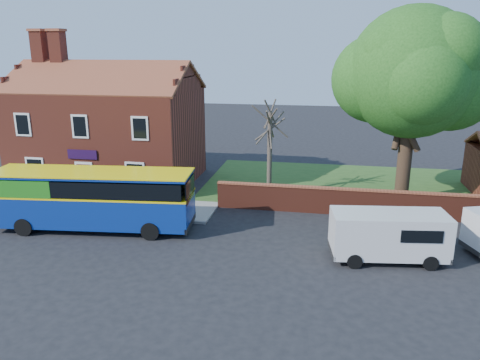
# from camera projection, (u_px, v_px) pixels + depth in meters

# --- Properties ---
(ground) EXTENTS (120.00, 120.00, 0.00)m
(ground) POSITION_uv_depth(u_px,v_px,m) (144.00, 251.00, 22.36)
(ground) COLOR black
(ground) RESTS_ON ground
(pavement) EXTENTS (18.00, 3.50, 0.12)m
(pavement) POSITION_uv_depth(u_px,v_px,m) (73.00, 203.00, 29.02)
(pavement) COLOR gray
(pavement) RESTS_ON ground
(kerb) EXTENTS (18.00, 0.15, 0.14)m
(kerb) POSITION_uv_depth(u_px,v_px,m) (57.00, 213.00, 27.36)
(kerb) COLOR slate
(kerb) RESTS_ON ground
(grass_strip) EXTENTS (26.00, 12.00, 0.04)m
(grass_strip) POSITION_uv_depth(u_px,v_px,m) (393.00, 188.00, 32.34)
(grass_strip) COLOR #426B28
(grass_strip) RESTS_ON ground
(shop_building) EXTENTS (12.30, 8.13, 10.50)m
(shop_building) POSITION_uv_depth(u_px,v_px,m) (110.00, 134.00, 33.54)
(shop_building) COLOR maroon
(shop_building) RESTS_ON ground
(boundary_wall) EXTENTS (22.00, 0.38, 1.60)m
(boundary_wall) POSITION_uv_depth(u_px,v_px,m) (407.00, 205.00, 26.46)
(boundary_wall) COLOR maroon
(boundary_wall) RESTS_ON ground
(bus) EXTENTS (10.66, 3.68, 3.18)m
(bus) POSITION_uv_depth(u_px,v_px,m) (87.00, 197.00, 24.69)
(bus) COLOR navy
(bus) RESTS_ON ground
(van_near) EXTENTS (5.36, 2.71, 2.25)m
(van_near) POSITION_uv_depth(u_px,v_px,m) (389.00, 234.00, 21.15)
(van_near) COLOR silver
(van_near) RESTS_ON ground
(large_tree) EXTENTS (9.68, 7.66, 11.80)m
(large_tree) POSITION_uv_depth(u_px,v_px,m) (414.00, 77.00, 27.50)
(large_tree) COLOR black
(large_tree) RESTS_ON ground
(bare_tree) EXTENTS (2.23, 2.66, 5.96)m
(bare_tree) POSITION_uv_depth(u_px,v_px,m) (270.00, 150.00, 30.05)
(bare_tree) COLOR #4C4238
(bare_tree) RESTS_ON ground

